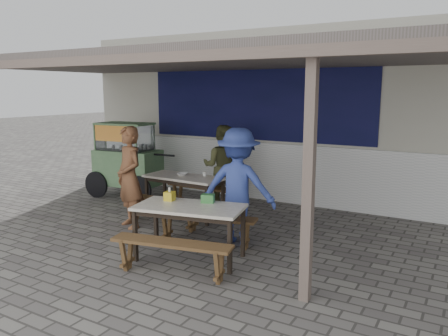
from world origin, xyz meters
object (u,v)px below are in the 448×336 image
table_left (184,180)px  condiment_bowl (182,174)px  bench_right_street (171,250)px  condiment_jar (205,174)px  patron_wall_side (222,166)px  patron_right_table (238,186)px  donation_box (208,198)px  bench_left_street (162,206)px  bench_right_wall (205,223)px  table_right (190,211)px  patron_street_side (129,177)px  vendor_cart (127,157)px  tissue_box (170,196)px  bench_left_wall (204,192)px

table_left → condiment_bowl: condiment_bowl is taller
bench_right_street → condiment_jar: bearing=101.7°
table_left → patron_wall_side: size_ratio=0.91×
patron_right_table → donation_box: (-0.13, -0.65, -0.06)m
patron_right_table → condiment_bowl: size_ratio=9.16×
table_left → bench_left_street: table_left is taller
table_left → bench_left_street: size_ratio=0.94×
donation_box → bench_right_wall: bearing=128.1°
table_right → patron_right_table: 0.97m
table_right → condiment_jar: (-0.93, 1.84, 0.12)m
table_right → patron_street_side: patron_street_side is taller
vendor_cart → patron_wall_side: 2.22m
patron_wall_side → donation_box: bearing=98.5°
table_left → patron_street_side: size_ratio=0.87×
bench_left_street → bench_right_street: 2.11m
bench_left_street → patron_right_table: 1.61m
bench_left_street → condiment_bowl: size_ratio=8.23×
patron_right_table → donation_box: bearing=65.4°
table_right → bench_right_wall: bearing=90.0°
bench_left_street → bench_right_wall: size_ratio=1.00×
condiment_jar → condiment_bowl: condiment_jar is taller
bench_left_street → tissue_box: bearing=-44.9°
patron_right_table → tissue_box: 1.05m
table_left → patron_right_table: size_ratio=0.85×
table_left → donation_box: size_ratio=8.43×
bench_right_street → donation_box: donation_box is taller
table_right → bench_right_street: bearing=-90.0°
table_right → tissue_box: (-0.40, 0.09, 0.14)m
table_left → table_right: size_ratio=0.94×
bench_right_wall → tissue_box: tissue_box is taller
bench_left_wall → donation_box: 2.45m
bench_left_street → tissue_box: size_ratio=12.22×
bench_right_street → condiment_jar: condiment_jar is taller
tissue_box → condiment_bowl: 1.82m
tissue_box → bench_left_wall: bearing=110.9°
table_left → bench_left_wall: table_left is taller
table_right → patron_wall_side: (-0.98, 2.56, 0.14)m
patron_street_side → donation_box: size_ratio=9.73×
table_right → vendor_cart: vendor_cart is taller
table_left → donation_box: 1.94m
bench_right_wall → bench_right_street: bearing=-90.0°
patron_right_table → bench_right_wall: bearing=28.4°
bench_right_wall → table_left: bearing=125.0°
bench_right_wall → tissue_box: bearing=-131.6°
bench_left_street → patron_right_table: bearing=-1.8°
patron_street_side → patron_wall_side: patron_street_side is taller
table_left → bench_left_wall: 0.71m
bench_right_street → patron_street_side: (-1.80, 1.27, 0.51)m
table_left → vendor_cart: (-1.94, 0.63, 0.20)m
patron_wall_side → donation_box: patron_wall_side is taller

